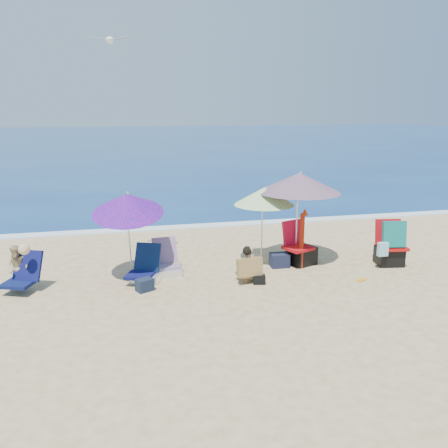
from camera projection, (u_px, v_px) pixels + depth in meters
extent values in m
plane|color=#D8BC84|center=(249.00, 287.00, 9.50)|extent=(120.00, 120.00, 0.00)
cube|color=navy|center=(139.00, 141.00, 52.06)|extent=(120.00, 80.00, 0.12)
cube|color=white|center=(204.00, 226.00, 14.32)|extent=(120.00, 0.50, 0.04)
cylinder|color=white|center=(297.00, 222.00, 10.73)|extent=(0.04, 0.04, 2.00)
cone|color=#E01D44|center=(299.00, 183.00, 10.50)|extent=(2.28, 2.28, 0.45)
cylinder|color=silver|center=(301.00, 174.00, 10.43)|extent=(0.04, 0.04, 0.12)
cylinder|color=silver|center=(262.00, 228.00, 10.75)|extent=(0.04, 0.04, 1.69)
cone|color=#67B91C|center=(264.00, 196.00, 10.52)|extent=(1.57, 1.57, 0.40)
cylinder|color=white|center=(266.00, 189.00, 10.42)|extent=(0.03, 0.03, 0.11)
cylinder|color=silver|center=(129.00, 239.00, 9.86)|extent=(0.10, 0.45, 1.67)
cone|color=#A11783|center=(127.00, 204.00, 9.48)|extent=(1.68, 1.73, 0.77)
cylinder|color=white|center=(128.00, 194.00, 9.42)|extent=(0.04, 0.06, 0.12)
cylinder|color=#9D1E0B|center=(302.00, 241.00, 10.46)|extent=(0.13, 0.13, 1.27)
cone|color=#BD330D|center=(305.00, 212.00, 10.28)|extent=(0.18, 0.18, 0.16)
cube|color=#0C0F44|center=(140.00, 275.00, 9.60)|extent=(0.68, 0.65, 0.06)
cube|color=#0B1D3F|center=(148.00, 257.00, 9.86)|extent=(0.62, 0.50, 0.57)
cube|color=white|center=(147.00, 277.00, 9.79)|extent=(0.71, 0.67, 0.17)
cube|color=#DB4D5E|center=(168.00, 266.00, 10.16)|extent=(0.57, 0.51, 0.06)
cube|color=#D34B4A|center=(165.00, 250.00, 10.33)|extent=(0.56, 0.36, 0.56)
cube|color=silver|center=(168.00, 271.00, 10.16)|extent=(0.59, 0.54, 0.17)
cube|color=#B40C11|center=(298.00, 248.00, 10.64)|extent=(0.73, 0.70, 0.06)
cube|color=red|center=(293.00, 232.00, 10.84)|extent=(0.60, 0.37, 0.59)
cube|color=black|center=(302.00, 255.00, 10.85)|extent=(0.71, 0.67, 0.42)
cube|color=#B70E0D|center=(392.00, 247.00, 10.69)|extent=(0.67, 0.62, 0.06)
cube|color=#AC0C14|center=(388.00, 232.00, 10.89)|extent=(0.61, 0.26, 0.59)
cube|color=black|center=(389.00, 256.00, 10.80)|extent=(0.64, 0.59, 0.42)
cube|color=#0B8D6D|center=(394.00, 234.00, 10.47)|extent=(0.55, 0.27, 0.60)
cube|color=#8AC9DE|center=(383.00, 249.00, 10.42)|extent=(0.23, 0.11, 0.32)
imported|color=tan|center=(250.00, 264.00, 9.69)|extent=(0.30, 0.22, 0.78)
cube|color=#270E63|center=(248.00, 274.00, 9.79)|extent=(0.48, 0.43, 0.05)
cube|color=#390D61|center=(250.00, 267.00, 9.59)|extent=(0.56, 0.26, 0.40)
sphere|color=black|center=(247.00, 251.00, 9.59)|extent=(0.19, 0.19, 0.19)
imported|color=tan|center=(18.00, 268.00, 9.24)|extent=(0.54, 0.49, 0.92)
cube|color=#0B1443|center=(18.00, 284.00, 9.12)|extent=(0.70, 0.66, 0.07)
cube|color=#0C1147|center=(28.00, 266.00, 9.26)|extent=(0.64, 0.51, 0.59)
sphere|color=#D5B67A|center=(24.00, 249.00, 8.94)|extent=(0.22, 0.22, 0.22)
cube|color=#172133|center=(145.00, 285.00, 9.27)|extent=(0.39, 0.35, 0.25)
cube|color=#A2815C|center=(176.00, 267.00, 10.32)|extent=(0.27, 0.20, 0.22)
cube|color=#181D34|center=(279.00, 260.00, 10.67)|extent=(0.42, 0.32, 0.31)
cube|color=black|center=(259.00, 279.00, 9.65)|extent=(0.27, 0.21, 0.19)
cube|color=orange|center=(362.00, 280.00, 9.84)|extent=(0.26, 0.19, 0.03)
ellipsoid|color=white|center=(110.00, 40.00, 9.60)|extent=(0.30, 0.41, 0.14)
cube|color=gray|center=(100.00, 39.00, 9.52)|extent=(0.38, 0.22, 0.08)
cube|color=gray|center=(122.00, 38.00, 9.38)|extent=(0.38, 0.22, 0.08)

